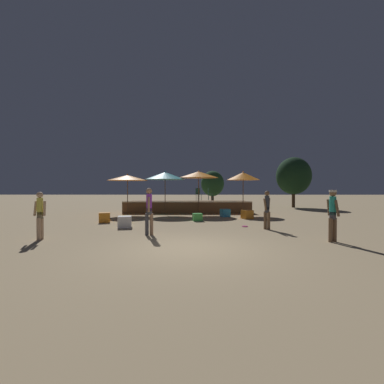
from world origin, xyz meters
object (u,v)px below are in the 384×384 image
patio_umbrella_0 (199,175)px  cube_seat_4 (225,213)px  cube_seat_0 (197,217)px  cube_seat_2 (105,217)px  patio_umbrella_3 (128,178)px  background_tree_1 (294,176)px  frisbee_disc (245,226)px  cube_seat_1 (125,222)px  person_2 (149,209)px  person_3 (333,213)px  bistro_chair_0 (209,193)px  background_tree_0 (212,184)px  person_1 (40,214)px  patio_umbrella_1 (165,176)px  person_0 (267,209)px  cube_seat_5 (126,220)px  patio_umbrella_2 (243,176)px  bistro_chair_1 (198,193)px  cube_seat_3 (247,214)px

patio_umbrella_0 → cube_seat_4: size_ratio=4.64×
cube_seat_0 → cube_seat_2: (-4.75, -0.62, 0.05)m
patio_umbrella_3 → background_tree_1: (13.39, 6.24, 0.41)m
frisbee_disc → background_tree_1: 13.69m
patio_umbrella_3 → cube_seat_1: size_ratio=3.96×
person_2 → person_3: bearing=163.5°
bistro_chair_0 → background_tree_0: background_tree_0 is taller
cube_seat_1 → person_1: (-2.12, -2.74, 0.61)m
patio_umbrella_1 → person_3: patio_umbrella_1 is taller
bistro_chair_0 → patio_umbrella_1: bearing=127.9°
cube_seat_0 → bistro_chair_0: 6.04m
patio_umbrella_0 → background_tree_1: 10.51m
patio_umbrella_0 → background_tree_0: background_tree_0 is taller
person_0 → person_1: (-8.29, -2.25, -0.01)m
cube_seat_5 → person_3: bearing=-28.6°
frisbee_disc → patio_umbrella_2: bearing=80.1°
person_2 → background_tree_1: bearing=-133.6°
cube_seat_1 → bistro_chair_1: 8.20m
cube_seat_0 → person_0: 4.09m
patio_umbrella_2 → background_tree_0: background_tree_0 is taller
patio_umbrella_0 → person_0: (2.79, -6.42, -1.78)m
patio_umbrella_1 → cube_seat_1: 6.22m
person_0 → person_1: bearing=-120.1°
cube_seat_3 → background_tree_1: size_ratio=0.15×
cube_seat_5 → frisbee_disc: (5.66, -1.02, -0.17)m
bistro_chair_0 → background_tree_1: background_tree_1 is taller
patio_umbrella_2 → cube_seat_5: 8.21m
cube_seat_4 → frisbee_disc: bearing=-84.2°
person_3 → frisbee_disc: (-2.19, 3.27, -0.93)m
person_2 → background_tree_0: background_tree_0 is taller
cube_seat_0 → cube_seat_1: (-3.25, -2.31, 0.05)m
patio_umbrella_2 → cube_seat_2: size_ratio=4.28×
patio_umbrella_1 → frisbee_disc: 7.32m
bistro_chair_0 → background_tree_0: 6.08m
patio_umbrella_3 → person_0: size_ratio=1.65×
bistro_chair_0 → frisbee_disc: bistro_chair_0 is taller
cube_seat_4 → cube_seat_3: bearing=-41.8°
cube_seat_1 → background_tree_0: bearing=70.9°
cube_seat_0 → person_0: size_ratio=0.34×
cube_seat_5 → cube_seat_2: bearing=161.2°
person_0 → cube_seat_0: bearing=-179.1°
patio_umbrella_3 → cube_seat_0: bearing=-35.9°
person_3 → bistro_chair_0: 11.66m
cube_seat_2 → bistro_chair_0: bistro_chair_0 is taller
frisbee_disc → background_tree_1: size_ratio=0.06×
patio_umbrella_2 → patio_umbrella_3: bearing=179.6°
patio_umbrella_1 → person_1: (-3.27, -8.40, -1.70)m
person_0 → frisbee_disc: bearing=-178.6°
cube_seat_0 → background_tree_0: bearing=82.1°
cube_seat_5 → background_tree_0: size_ratio=0.16×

